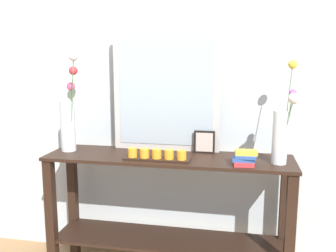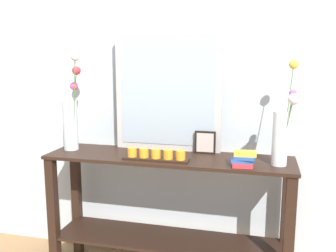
{
  "view_description": "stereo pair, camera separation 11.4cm",
  "coord_description": "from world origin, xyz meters",
  "px_view_note": "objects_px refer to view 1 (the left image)",
  "views": [
    {
      "loc": [
        0.43,
        -2.15,
        1.39
      ],
      "look_at": [
        0.0,
        0.0,
        1.0
      ],
      "focal_mm": 39.55,
      "sensor_mm": 36.0,
      "label": 1
    },
    {
      "loc": [
        0.54,
        -2.13,
        1.39
      ],
      "look_at": [
        0.0,
        0.0,
        1.0
      ],
      "focal_mm": 39.55,
      "sensor_mm": 36.0,
      "label": 2
    }
  ],
  "objects_px": {
    "console_table": "(168,203)",
    "tall_vase_left": "(69,118)",
    "picture_frame_small": "(204,142)",
    "book_stack": "(245,158)",
    "candle_tray": "(157,156)",
    "vase_right": "(282,129)",
    "mirror_leaning": "(166,91)"
  },
  "relations": [
    {
      "from": "book_stack",
      "to": "tall_vase_left",
      "type": "bearing_deg",
      "value": 173.09
    },
    {
      "from": "candle_tray",
      "to": "book_stack",
      "type": "bearing_deg",
      "value": -1.66
    },
    {
      "from": "picture_frame_small",
      "to": "book_stack",
      "type": "xyz_separation_m",
      "value": [
        0.25,
        -0.24,
        -0.03
      ]
    },
    {
      "from": "candle_tray",
      "to": "picture_frame_small",
      "type": "distance_m",
      "value": 0.34
    },
    {
      "from": "console_table",
      "to": "vase_right",
      "type": "height_order",
      "value": "vase_right"
    },
    {
      "from": "book_stack",
      "to": "console_table",
      "type": "bearing_deg",
      "value": 165.67
    },
    {
      "from": "console_table",
      "to": "mirror_leaning",
      "type": "relative_size",
      "value": 1.94
    },
    {
      "from": "candle_tray",
      "to": "book_stack",
      "type": "relative_size",
      "value": 2.84
    },
    {
      "from": "tall_vase_left",
      "to": "vase_right",
      "type": "relative_size",
      "value": 1.08
    },
    {
      "from": "console_table",
      "to": "candle_tray",
      "type": "distance_m",
      "value": 0.35
    },
    {
      "from": "vase_right",
      "to": "book_stack",
      "type": "relative_size",
      "value": 4.23
    },
    {
      "from": "candle_tray",
      "to": "console_table",
      "type": "bearing_deg",
      "value": 65.2
    },
    {
      "from": "console_table",
      "to": "tall_vase_left",
      "type": "height_order",
      "value": "tall_vase_left"
    },
    {
      "from": "tall_vase_left",
      "to": "book_stack",
      "type": "relative_size",
      "value": 4.58
    },
    {
      "from": "console_table",
      "to": "picture_frame_small",
      "type": "distance_m",
      "value": 0.44
    },
    {
      "from": "mirror_leaning",
      "to": "vase_right",
      "type": "xyz_separation_m",
      "value": [
        0.7,
        -0.2,
        -0.19
      ]
    },
    {
      "from": "picture_frame_small",
      "to": "console_table",
      "type": "bearing_deg",
      "value": -150.11
    },
    {
      "from": "tall_vase_left",
      "to": "picture_frame_small",
      "type": "height_order",
      "value": "tall_vase_left"
    },
    {
      "from": "book_stack",
      "to": "candle_tray",
      "type": "bearing_deg",
      "value": 178.34
    },
    {
      "from": "vase_right",
      "to": "book_stack",
      "type": "bearing_deg",
      "value": -157.77
    },
    {
      "from": "mirror_leaning",
      "to": "picture_frame_small",
      "type": "relative_size",
      "value": 5.42
    },
    {
      "from": "picture_frame_small",
      "to": "vase_right",
      "type": "bearing_deg",
      "value": -19.21
    },
    {
      "from": "vase_right",
      "to": "book_stack",
      "type": "xyz_separation_m",
      "value": [
        -0.2,
        -0.08,
        -0.16
      ]
    },
    {
      "from": "tall_vase_left",
      "to": "vase_right",
      "type": "height_order",
      "value": "tall_vase_left"
    },
    {
      "from": "book_stack",
      "to": "picture_frame_small",
      "type": "bearing_deg",
      "value": 136.36
    },
    {
      "from": "picture_frame_small",
      "to": "book_stack",
      "type": "relative_size",
      "value": 1.04
    },
    {
      "from": "tall_vase_left",
      "to": "picture_frame_small",
      "type": "bearing_deg",
      "value": 6.79
    },
    {
      "from": "console_table",
      "to": "tall_vase_left",
      "type": "xyz_separation_m",
      "value": [
        -0.65,
        0.02,
        0.52
      ]
    },
    {
      "from": "mirror_leaning",
      "to": "picture_frame_small",
      "type": "height_order",
      "value": "mirror_leaning"
    },
    {
      "from": "vase_right",
      "to": "picture_frame_small",
      "type": "distance_m",
      "value": 0.49
    },
    {
      "from": "mirror_leaning",
      "to": "vase_right",
      "type": "bearing_deg",
      "value": -15.68
    },
    {
      "from": "tall_vase_left",
      "to": "picture_frame_small",
      "type": "relative_size",
      "value": 4.4
    }
  ]
}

